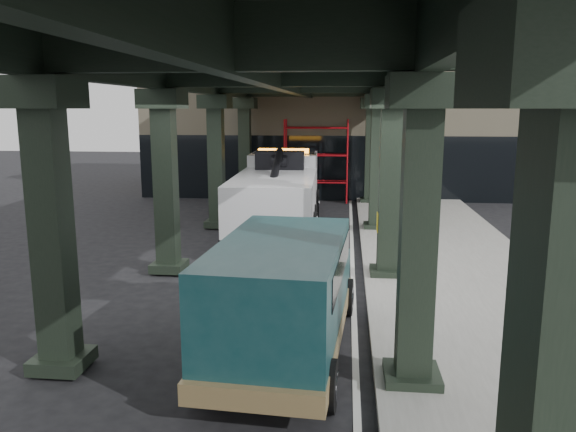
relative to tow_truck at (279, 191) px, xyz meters
The scene contains 8 objects.
ground 7.79m from the tow_truck, 82.66° to the right, with size 90.00×90.00×0.00m, color black.
sidewalk 7.95m from the tow_truck, 45.54° to the right, with size 5.00×40.00×0.15m, color gray.
lane_stripe 6.37m from the tow_truck, 64.38° to the right, with size 0.12×38.00×0.01m, color silver.
viaduct 6.86m from the tow_truck, 84.10° to the right, with size 7.40×32.00×6.40m.
building 13.01m from the tow_truck, 76.52° to the left, with size 22.00×10.00×8.00m, color #C6B793.
scaffolding 7.16m from the tow_truck, 82.13° to the left, with size 3.08×0.88×4.00m.
tow_truck is the anchor object (origin of this frame).
towed_van 10.70m from the tow_truck, 82.64° to the right, with size 2.57×5.72×2.27m.
Camera 1 is at (1.47, -12.67, 4.50)m, focal length 35.00 mm.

